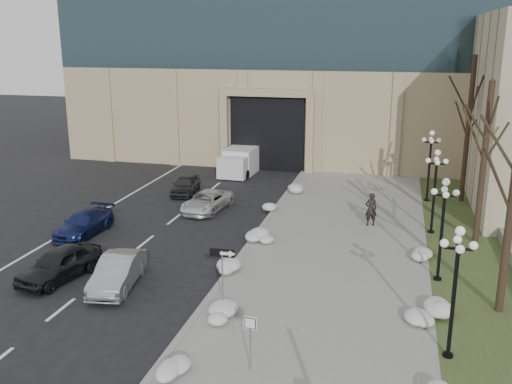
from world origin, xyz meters
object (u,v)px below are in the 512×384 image
Objects in this scene: car_d at (207,201)px; keep_sign at (250,332)px; one_way_sign at (226,261)px; lamppost_a at (456,275)px; car_e at (186,185)px; lamppost_c at (435,180)px; lamppost_d at (430,156)px; car_b at (118,272)px; pedestrian at (371,209)px; box_truck at (243,160)px; car_c at (84,224)px; lamppost_b at (443,216)px; car_a at (59,264)px.

car_d is 18.09m from keep_sign.
one_way_sign is 8.32m from lamppost_a.
lamppost_c is (16.16, -4.57, 2.43)m from car_e.
lamppost_d is at bearing 63.04° from one_way_sign.
car_b is 0.89× the size of lamppost_d.
lamppost_d is at bearing -139.65° from pedestrian.
car_e is 0.59× the size of box_truck.
car_e reaches higher than car_c.
car_d is 2.16× the size of keep_sign.
lamppost_a is at bearing -90.00° from lamppost_b.
lamppost_d is (6.29, 21.96, 1.58)m from keep_sign.
lamppost_b reaches higher than car_a.
keep_sign is (-2.95, -15.87, 0.41)m from pedestrian.
lamppost_c reaches higher than car_b.
car_b reaches higher than car_d.
car_d is 10.79m from box_truck.
pedestrian is 0.40× the size of lamppost_c.
lamppost_a is 1.00× the size of lamppost_b.
car_b is at bearing -163.62° from lamppost_b.
lamppost_d is at bearing 90.00° from lamppost_b.
car_b is 17.29m from lamppost_c.
car_a is 0.90× the size of lamppost_c.
car_a reaches higher than car_c.
car_d is at bearing 109.29° from one_way_sign.
pedestrian is at bearing 2.74° from car_d.
lamppost_a reaches higher than keep_sign.
box_truck is 1.36× the size of lamppost_c.
pedestrian is at bearing -118.72° from lamppost_d.
lamppost_a and lamppost_c have the same top height.
one_way_sign reaches higher than pedestrian.
lamppost_d is (13.44, 5.37, 2.47)m from car_d.
lamppost_b is (16.16, -11.07, 2.43)m from car_e.
lamppost_b is (8.20, 5.28, 0.81)m from one_way_sign.
car_d is at bearing -158.22° from lamppost_d.
car_e is at bearing 101.67° from car_a.
car_c is at bearing 123.30° from car_a.
lamppost_d is (0.00, 19.50, 0.00)m from lamppost_a.
car_a is at bearing -98.82° from car_e.
pedestrian is (10.10, -0.72, 0.47)m from car_d.
car_e is at bearing 132.60° from lamppost_a.
lamppost_b is 1.00× the size of lamppost_d.
car_e is at bearing 113.14° from one_way_sign.
keep_sign reaches higher than car_b.
lamppost_c is (0.00, 6.50, 0.00)m from lamppost_b.
pedestrian is at bearing 103.97° from lamppost_a.
lamppost_d reaches higher than box_truck.
car_a is at bearing 157.52° from keep_sign.
car_c is 1.00× the size of car_d.
lamppost_a is (13.55, -2.52, 2.37)m from car_b.
car_c is 0.92× the size of lamppost_a.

